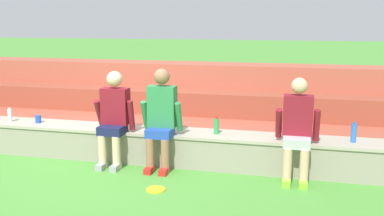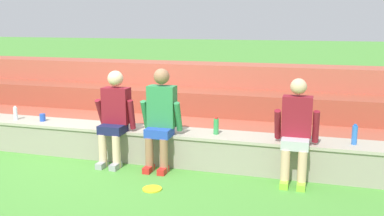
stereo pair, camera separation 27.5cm
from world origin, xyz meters
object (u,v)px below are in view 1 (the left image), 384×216
Objects in this scene: person_center at (297,127)px; water_bottle_near_right at (10,115)px; water_bottle_center_gap at (216,126)px; plastic_cup_left_end at (38,119)px; frisbee at (156,190)px; water_bottle_mid_right at (354,133)px; person_far_left at (114,116)px; person_left_of_center at (161,116)px.

water_bottle_near_right is at bearing 177.11° from person_center.
water_bottle_center_gap is 2.07× the size of plastic_cup_left_end.
person_center is 5.52× the size of frisbee.
water_bottle_mid_right is at bearing 20.44° from person_center.
frisbee is at bearing -24.77° from plastic_cup_left_end.
water_bottle_mid_right is 2.61m from frisbee.
water_bottle_mid_right is 5.01m from water_bottle_near_right.
person_far_left is 0.69m from person_left_of_center.
plastic_cup_left_end is at bearing 173.10° from person_left_of_center.
plastic_cup_left_end is (-1.36, 0.25, -0.18)m from person_far_left.
person_center is at bearing -13.41° from water_bottle_center_gap.
person_left_of_center is 5.75× the size of water_bottle_center_gap.
water_bottle_mid_right is at bearing 23.92° from frisbee.
person_far_left reaches higher than water_bottle_near_right.
frisbee is (0.17, -0.77, -0.72)m from person_left_of_center.
water_bottle_mid_right is 1.78m from water_bottle_center_gap.
water_bottle_center_gap reaches higher than plastic_cup_left_end.
water_bottle_mid_right reaches higher than water_bottle_center_gap.
water_bottle_near_right reaches higher than plastic_cup_left_end.
person_left_of_center is at bearing 179.81° from person_center.
water_bottle_near_right is at bearing 159.80° from frisbee.
person_left_of_center reaches higher than person_far_left.
person_far_left is 5.59× the size of frisbee.
water_bottle_mid_right is (2.50, 0.26, -0.14)m from person_left_of_center.
water_bottle_mid_right reaches higher than plastic_cup_left_end.
water_bottle_mid_right is 1.11× the size of frisbee.
plastic_cup_left_end reaches higher than frisbee.
water_bottle_mid_right is 4.54m from plastic_cup_left_end.
person_far_left reaches higher than person_center.
water_bottle_center_gap is (-1.08, 0.26, -0.11)m from person_center.
frisbee is (2.22, -1.02, -0.52)m from plastic_cup_left_end.
water_bottle_near_right is at bearing -175.54° from plastic_cup_left_end.
plastic_cup_left_end is at bearing 176.22° from person_center.
person_left_of_center reaches higher than person_center.
plastic_cup_left_end is at bearing -179.88° from water_bottle_mid_right.
water_bottle_mid_right is (0.71, 0.26, -0.10)m from person_center.
person_center is at bearing -159.56° from water_bottle_mid_right.
person_far_left is at bearing -6.73° from water_bottle_near_right.
person_far_left is at bearing -10.48° from plastic_cup_left_end.
water_bottle_mid_right is (3.18, 0.26, -0.11)m from person_far_left.
person_far_left is 5.53× the size of water_bottle_center_gap.
water_bottle_mid_right is at bearing 4.69° from person_far_left.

